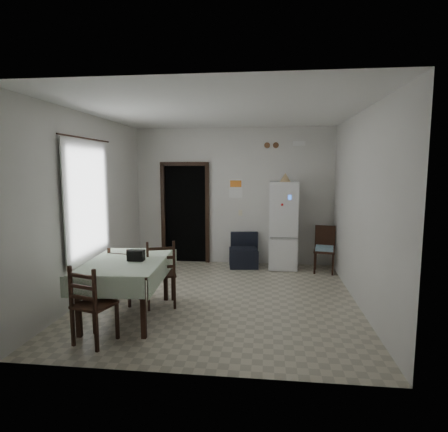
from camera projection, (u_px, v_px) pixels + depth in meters
name	position (u px, v px, depth m)	size (l,w,h in m)	color
ground	(220.00, 298.00, 5.96)	(4.50, 4.50, 0.00)	#AEA68E
ceiling	(220.00, 111.00, 5.59)	(4.20, 4.50, 0.02)	white
wall_back	(233.00, 196.00, 7.99)	(4.20, 0.02, 2.90)	silver
wall_front	(191.00, 232.00, 3.56)	(4.20, 0.02, 2.90)	silver
wall_left	(91.00, 206.00, 6.02)	(0.02, 4.50, 2.90)	silver
wall_right	(361.00, 209.00, 5.53)	(0.02, 4.50, 2.90)	silver
doorway	(188.00, 213.00, 8.36)	(1.06, 0.52, 2.22)	black
window_recess	(82.00, 201.00, 5.81)	(0.10, 1.20, 1.60)	silver
curtain	(88.00, 201.00, 5.80)	(0.02, 1.45, 1.85)	silver
curtain_rod	(86.00, 138.00, 5.68)	(0.02, 0.02, 1.60)	black
calendar	(236.00, 188.00, 7.95)	(0.28, 0.02, 0.40)	white
calendar_image	(236.00, 184.00, 7.93)	(0.24, 0.01, 0.14)	orange
light_switch	(240.00, 213.00, 8.01)	(0.08, 0.02, 0.12)	beige
vent_left	(267.00, 145.00, 7.76)	(0.12, 0.12, 0.03)	brown
vent_right	(276.00, 145.00, 7.74)	(0.12, 0.12, 0.03)	brown
emergency_light	(299.00, 143.00, 7.66)	(0.25, 0.07, 0.09)	white
fridge	(283.00, 225.00, 7.63)	(0.58, 0.58, 1.78)	white
tan_cone	(285.00, 177.00, 7.43)	(0.22, 0.22, 0.18)	tan
navy_seat	(244.00, 250.00, 7.79)	(0.58, 0.56, 0.70)	black
corner_chair	(324.00, 250.00, 7.35)	(0.39, 0.39, 0.91)	black
dining_table	(127.00, 288.00, 5.17)	(1.01, 1.53, 0.80)	#B5C9AC
black_bag	(136.00, 255.00, 5.09)	(0.22, 0.13, 0.14)	black
dining_chair_far_left	(125.00, 275.00, 5.70)	(0.37, 0.37, 0.87)	black
dining_chair_far_right	(161.00, 273.00, 5.56)	(0.43, 0.43, 1.01)	black
dining_chair_near_head	(94.00, 304.00, 4.38)	(0.41, 0.41, 0.96)	black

